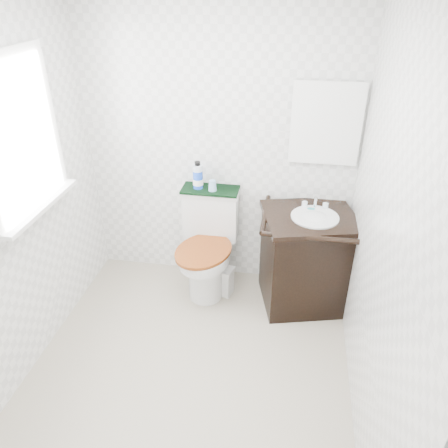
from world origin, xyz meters
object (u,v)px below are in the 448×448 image
(toilet, at_px, (208,250))
(vanity, at_px, (306,258))
(trash_bin, at_px, (223,280))
(mouthwash_bottle, at_px, (198,176))
(cup, at_px, (212,186))

(toilet, distance_m, vanity, 0.82)
(trash_bin, distance_m, mouthwash_bottle, 0.92)
(mouthwash_bottle, height_order, cup, mouthwash_bottle)
(toilet, distance_m, cup, 0.56)
(mouthwash_bottle, xyz_separation_m, cup, (0.12, -0.03, -0.06))
(vanity, distance_m, mouthwash_bottle, 1.09)
(toilet, height_order, vanity, vanity)
(toilet, bearing_deg, trash_bin, -30.02)
(trash_bin, xyz_separation_m, cup, (-0.11, 0.18, 0.80))
(vanity, relative_size, trash_bin, 3.56)
(mouthwash_bottle, distance_m, cup, 0.14)
(toilet, bearing_deg, vanity, -4.22)
(vanity, bearing_deg, mouthwash_bottle, 168.60)
(toilet, height_order, cup, cup)
(trash_bin, relative_size, cup, 3.03)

